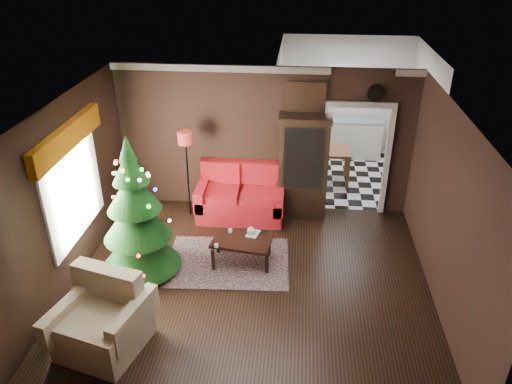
# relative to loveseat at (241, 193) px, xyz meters

# --- Properties ---
(floor) EXTENTS (5.50, 5.50, 0.00)m
(floor) POSITION_rel_loveseat_xyz_m (0.40, -2.05, -0.50)
(floor) COLOR black
(floor) RESTS_ON ground
(ceiling) EXTENTS (5.50, 5.50, 0.00)m
(ceiling) POSITION_rel_loveseat_xyz_m (0.40, -2.05, 2.30)
(ceiling) COLOR white
(ceiling) RESTS_ON ground
(wall_back) EXTENTS (5.50, 0.00, 5.50)m
(wall_back) POSITION_rel_loveseat_xyz_m (0.40, 0.45, 0.90)
(wall_back) COLOR black
(wall_back) RESTS_ON ground
(wall_front) EXTENTS (5.50, 0.00, 5.50)m
(wall_front) POSITION_rel_loveseat_xyz_m (0.40, -4.55, 0.90)
(wall_front) COLOR black
(wall_front) RESTS_ON ground
(wall_left) EXTENTS (0.00, 5.50, 5.50)m
(wall_left) POSITION_rel_loveseat_xyz_m (-2.35, -2.05, 0.90)
(wall_left) COLOR black
(wall_left) RESTS_ON ground
(wall_right) EXTENTS (0.00, 5.50, 5.50)m
(wall_right) POSITION_rel_loveseat_xyz_m (3.15, -2.05, 0.90)
(wall_right) COLOR black
(wall_right) RESTS_ON ground
(doorway) EXTENTS (1.10, 0.10, 2.10)m
(doorway) POSITION_rel_loveseat_xyz_m (2.10, 0.45, 0.55)
(doorway) COLOR white
(doorway) RESTS_ON ground
(left_window) EXTENTS (0.05, 1.60, 1.40)m
(left_window) POSITION_rel_loveseat_xyz_m (-2.31, -1.85, 0.95)
(left_window) COLOR white
(left_window) RESTS_ON wall_left
(valance) EXTENTS (0.12, 2.10, 0.35)m
(valance) POSITION_rel_loveseat_xyz_m (-2.23, -1.85, 1.77)
(valance) COLOR #914607
(valance) RESTS_ON wall_left
(kitchen_floor) EXTENTS (3.00, 3.00, 0.00)m
(kitchen_floor) POSITION_rel_loveseat_xyz_m (2.10, 1.95, -0.50)
(kitchen_floor) COLOR white
(kitchen_floor) RESTS_ON ground
(kitchen_window) EXTENTS (0.70, 0.06, 0.70)m
(kitchen_window) POSITION_rel_loveseat_xyz_m (2.10, 3.40, 1.20)
(kitchen_window) COLOR white
(kitchen_window) RESTS_ON ground
(rug) EXTENTS (2.07, 1.56, 0.01)m
(rug) POSITION_rel_loveseat_xyz_m (-0.03, -1.51, -0.49)
(rug) COLOR #4A2F42
(rug) RESTS_ON ground
(loveseat) EXTENTS (1.70, 0.90, 1.00)m
(loveseat) POSITION_rel_loveseat_xyz_m (0.00, 0.00, 0.00)
(loveseat) COLOR #9D1211
(loveseat) RESTS_ON ground
(curio_cabinet) EXTENTS (0.90, 0.45, 1.90)m
(curio_cabinet) POSITION_rel_loveseat_xyz_m (1.15, 0.22, 0.45)
(curio_cabinet) COLOR black
(curio_cabinet) RESTS_ON ground
(floor_lamp) EXTENTS (0.34, 0.34, 1.75)m
(floor_lamp) POSITION_rel_loveseat_xyz_m (-0.98, -0.02, 0.33)
(floor_lamp) COLOR black
(floor_lamp) RESTS_ON ground
(christmas_tree) EXTENTS (1.60, 1.60, 2.40)m
(christmas_tree) POSITION_rel_loveseat_xyz_m (-1.38, -1.85, 0.55)
(christmas_tree) COLOR black
(christmas_tree) RESTS_ON ground
(armchair) EXTENTS (1.27, 1.27, 1.05)m
(armchair) POSITION_rel_loveseat_xyz_m (-1.38, -3.51, -0.04)
(armchair) COLOR tan
(armchair) RESTS_ON ground
(coffee_table) EXTENTS (1.01, 0.69, 0.42)m
(coffee_table) POSITION_rel_loveseat_xyz_m (0.20, -1.49, -0.28)
(coffee_table) COLOR black
(coffee_table) RESTS_ON rug
(teapot) EXTENTS (0.21, 0.21, 0.15)m
(teapot) POSITION_rel_loveseat_xyz_m (0.33, -1.31, 0.01)
(teapot) COLOR beige
(teapot) RESTS_ON coffee_table
(cup_a) EXTENTS (0.07, 0.07, 0.06)m
(cup_a) POSITION_rel_loveseat_xyz_m (-0.02, -1.27, -0.04)
(cup_a) COLOR white
(cup_a) RESTS_ON coffee_table
(cup_b) EXTENTS (0.07, 0.07, 0.05)m
(cup_b) POSITION_rel_loveseat_xyz_m (-0.18, -1.72, -0.04)
(cup_b) COLOR white
(cup_b) RESTS_ON coffee_table
(book) EXTENTS (0.18, 0.06, 0.25)m
(book) POSITION_rel_loveseat_xyz_m (0.27, -1.27, 0.06)
(book) COLOR tan
(book) RESTS_ON coffee_table
(wall_clock) EXTENTS (0.32, 0.32, 0.06)m
(wall_clock) POSITION_rel_loveseat_xyz_m (2.35, 0.40, 1.88)
(wall_clock) COLOR silver
(wall_clock) RESTS_ON wall_back
(painting) EXTENTS (0.62, 0.05, 0.52)m
(painting) POSITION_rel_loveseat_xyz_m (1.15, 0.41, 1.75)
(painting) COLOR tan
(painting) RESTS_ON wall_back
(kitchen_counter) EXTENTS (1.80, 0.60, 0.90)m
(kitchen_counter) POSITION_rel_loveseat_xyz_m (2.10, 3.15, -0.05)
(kitchen_counter) COLOR white
(kitchen_counter) RESTS_ON ground
(kitchen_table) EXTENTS (0.70, 0.70, 0.75)m
(kitchen_table) POSITION_rel_loveseat_xyz_m (1.80, 1.65, -0.12)
(kitchen_table) COLOR brown
(kitchen_table) RESTS_ON ground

